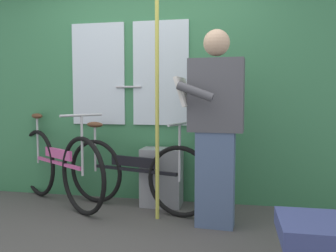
{
  "coord_description": "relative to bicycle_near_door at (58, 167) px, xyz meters",
  "views": [
    {
      "loc": [
        0.96,
        -2.38,
        1.1
      ],
      "look_at": [
        0.35,
        0.73,
        0.86
      ],
      "focal_mm": 37.92,
      "sensor_mm": 36.0,
      "label": 1
    }
  ],
  "objects": [
    {
      "name": "bicycle_leaning_behind",
      "position": [
        0.83,
        -0.01,
        -0.04
      ],
      "size": [
        1.61,
        0.63,
        0.89
      ],
      "rotation": [
        0.0,
        0.0,
        -0.3
      ],
      "color": "black",
      "rests_on": "ground_plane"
    },
    {
      "name": "bicycle_near_door",
      "position": [
        0.0,
        0.0,
        0.0
      ],
      "size": [
        1.43,
        1.0,
        0.96
      ],
      "rotation": [
        0.0,
        0.0,
        -0.6
      ],
      "color": "black",
      "rests_on": "ground_plane"
    },
    {
      "name": "ground_plane",
      "position": [
        0.87,
        -0.98,
        -0.42
      ],
      "size": [
        5.65,
        4.34,
        0.04
      ],
      "primitive_type": "cube",
      "color": "#474442"
    },
    {
      "name": "handrail_pole",
      "position": [
        1.12,
        -0.25,
        0.79
      ],
      "size": [
        0.04,
        0.04,
        2.37
      ],
      "primitive_type": "cylinder",
      "color": "#C6C14C",
      "rests_on": "ground_plane"
    },
    {
      "name": "passenger_reading_newspaper",
      "position": [
        1.64,
        -0.34,
        0.49
      ],
      "size": [
        0.58,
        0.51,
        1.68
      ],
      "rotation": [
        0.0,
        0.0,
        3.07
      ],
      "color": "slate",
      "rests_on": "ground_plane"
    },
    {
      "name": "trash_bin_by_wall",
      "position": [
        1.07,
        0.17,
        -0.1
      ],
      "size": [
        0.41,
        0.28,
        0.59
      ],
      "primitive_type": "cube",
      "color": "gray",
      "rests_on": "ground_plane"
    },
    {
      "name": "train_door_wall",
      "position": [
        0.87,
        0.38,
        0.86
      ],
      "size": [
        4.65,
        0.28,
        2.41
      ],
      "color": "#387A4C",
      "rests_on": "ground_plane"
    }
  ]
}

